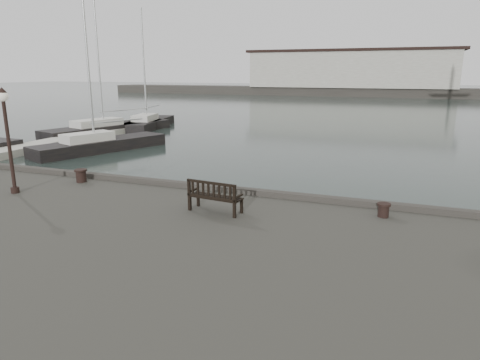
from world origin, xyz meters
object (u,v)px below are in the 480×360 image
object	(u,v)px
bench	(215,202)
lamp_post	(7,126)
yacht_c	(101,147)
yacht_d	(149,125)
yacht_b	(110,131)
bollard_left	(81,176)
bollard_right	(383,210)

from	to	relation	value
bench	lamp_post	world-z (taller)	lamp_post
yacht_c	yacht_d	world-z (taller)	yacht_c
yacht_b	yacht_c	size ratio (longest dim) A/B	1.24
lamp_post	yacht_b	xyz separation A→B (m)	(-13.23, 22.17, -3.51)
bollard_left	bollard_right	distance (m)	10.46
yacht_b	yacht_d	bearing A→B (deg)	95.21
yacht_c	bollard_right	bearing A→B (deg)	-12.68
bollard_left	yacht_d	distance (m)	28.57
bollard_left	yacht_d	world-z (taller)	yacht_d
bench	yacht_c	bearing A→B (deg)	143.68
yacht_b	yacht_c	xyz separation A→B (m)	(5.14, -7.71, -0.00)
bench	lamp_post	size ratio (longest dim) A/B	0.47
bollard_left	lamp_post	world-z (taller)	lamp_post
lamp_post	yacht_c	xyz separation A→B (m)	(-8.09, 14.47, -3.51)
bench	yacht_d	distance (m)	32.92
lamp_post	bollard_left	bearing A→B (deg)	61.39
yacht_c	yacht_d	size ratio (longest dim) A/B	1.09
yacht_c	yacht_d	bearing A→B (deg)	128.37
bench	yacht_b	bearing A→B (deg)	139.47
bollard_left	yacht_b	bearing A→B (deg)	125.22
bench	bollard_left	world-z (taller)	bench
bollard_left	bollard_right	size ratio (longest dim) A/B	1.21
yacht_b	lamp_post	bearing A→B (deg)	-42.94
bench	lamp_post	xyz separation A→B (m)	(-7.00, -0.52, 1.91)
yacht_c	bollard_left	bearing A→B (deg)	-33.62
bench	lamp_post	distance (m)	7.28
yacht_b	yacht_d	xyz separation A→B (m)	(0.97, 5.00, -0.01)
yacht_d	bench	bearing A→B (deg)	-67.01
bollard_right	bollard_left	bearing A→B (deg)	179.10
bench	bollard_left	xyz separation A→B (m)	(-5.95, 1.42, -0.05)
bollard_left	yacht_b	world-z (taller)	yacht_b
bollard_right	yacht_d	world-z (taller)	yacht_d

